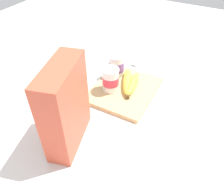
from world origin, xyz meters
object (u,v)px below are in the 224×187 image
Objects in this scene: yogurt_cup_front at (111,80)px; banana_bunch at (130,83)px; spoon at (140,65)px; yogurt_cup_back at (116,65)px; cereal_box at (65,107)px; cutting_board at (124,90)px.

banana_bunch is at bearing -46.91° from yogurt_cup_front.
spoon is at bearing -6.97° from yogurt_cup_front.
yogurt_cup_front is 1.03× the size of yogurt_cup_back.
cereal_box reaches higher than banana_bunch.
cutting_board is 2.95× the size of yogurt_cup_front.
banana_bunch reaches higher than spoon.
cutting_board is at bearing -133.87° from yogurt_cup_back.
cutting_board is at bearing 148.09° from banana_bunch.
yogurt_cup_front is at bearing 163.81° from cereal_box.
banana_bunch is at bearing -31.91° from cutting_board.
yogurt_cup_front is at bearing -164.94° from yogurt_cup_back.
yogurt_cup_back is (0.10, 0.03, -0.00)m from yogurt_cup_front.
spoon is (0.51, -0.03, -0.14)m from cereal_box.
cereal_box is at bearing 179.42° from yogurt_cup_front.
cutting_board is at bearing -54.70° from yogurt_cup_front.
yogurt_cup_front reaches higher than yogurt_cup_back.
cereal_box reaches higher than cutting_board.
yogurt_cup_front is 0.55× the size of banana_bunch.
cereal_box is at bearing 176.42° from spoon.
spoon is (0.21, 0.02, -0.00)m from cutting_board.
yogurt_cup_back is at bearing 62.80° from banana_bunch.
yogurt_cup_back is (0.38, 0.03, -0.08)m from cereal_box.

